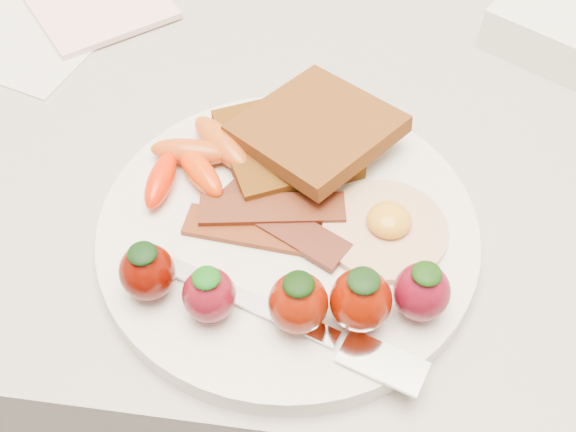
# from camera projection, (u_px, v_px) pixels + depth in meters

# --- Properties ---
(counter) EXTENTS (2.00, 0.60, 0.90)m
(counter) POSITION_uv_depth(u_px,v_px,m) (302.00, 346.00, 0.97)
(counter) COLOR gray
(counter) RESTS_ON ground
(plate) EXTENTS (0.27, 0.27, 0.02)m
(plate) POSITION_uv_depth(u_px,v_px,m) (288.00, 232.00, 0.52)
(plate) COLOR silver
(plate) RESTS_ON counter
(toast_lower) EXTENTS (0.12, 0.12, 0.01)m
(toast_lower) POSITION_uv_depth(u_px,v_px,m) (286.00, 144.00, 0.55)
(toast_lower) COLOR #36170A
(toast_lower) RESTS_ON plate
(toast_upper) EXTENTS (0.14, 0.14, 0.02)m
(toast_upper) POSITION_uv_depth(u_px,v_px,m) (316.00, 128.00, 0.54)
(toast_upper) COLOR #50310A
(toast_upper) RESTS_ON toast_lower
(fried_egg) EXTENTS (0.11, 0.11, 0.02)m
(fried_egg) POSITION_uv_depth(u_px,v_px,m) (386.00, 227.00, 0.50)
(fried_egg) COLOR beige
(fried_egg) RESTS_ON plate
(bacon_strips) EXTENTS (0.12, 0.07, 0.01)m
(bacon_strips) POSITION_uv_depth(u_px,v_px,m) (270.00, 221.00, 0.51)
(bacon_strips) COLOR #4F1608
(bacon_strips) RESTS_ON plate
(baby_carrots) EXTENTS (0.08, 0.10, 0.02)m
(baby_carrots) POSITION_uv_depth(u_px,v_px,m) (196.00, 159.00, 0.53)
(baby_carrots) COLOR #C54814
(baby_carrots) RESTS_ON plate
(strawberries) EXTENTS (0.21, 0.06, 0.05)m
(strawberries) POSITION_uv_depth(u_px,v_px,m) (293.00, 292.00, 0.45)
(strawberries) COLOR #500800
(strawberries) RESTS_ON plate
(fork) EXTENTS (0.18, 0.08, 0.00)m
(fork) POSITION_uv_depth(u_px,v_px,m) (307.00, 328.00, 0.45)
(fork) COLOR silver
(fork) RESTS_ON plate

